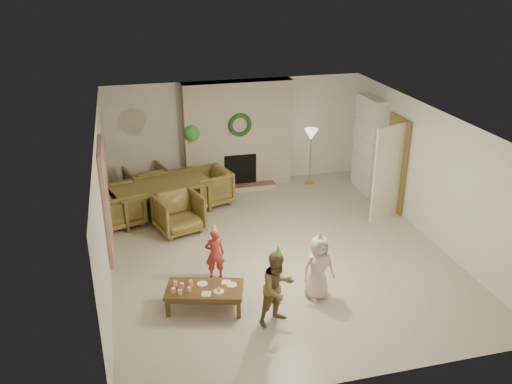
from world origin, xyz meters
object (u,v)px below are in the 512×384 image
object	(u,v)px
dining_table	(162,199)
dining_chair_left	(121,207)
child_red	(215,254)
dining_chair_near	(179,213)
coffee_table_top	(205,289)
dining_chair_far	(147,184)
child_plaid	(277,288)
child_pink	(318,267)
dining_chair_right	(209,187)

from	to	relation	value
dining_table	dining_chair_left	bearing A→B (deg)	180.00
dining_table	child_red	xyz separation A→B (m)	(0.65, -2.72, 0.10)
dining_chair_near	coffee_table_top	bearing A→B (deg)	-105.43
dining_chair_far	child_red	distance (m)	3.68
child_plaid	child_pink	distance (m)	0.94
dining_chair_right	child_plaid	world-z (taller)	child_plaid
dining_chair_near	coffee_table_top	size ratio (longest dim) A/B	0.73
dining_chair_right	child_red	xyz separation A→B (m)	(-0.41, -3.05, 0.07)
dining_chair_near	dining_chair_far	bearing A→B (deg)	90.00
dining_chair_left	child_red	world-z (taller)	child_red
coffee_table_top	child_pink	size ratio (longest dim) A/B	1.10
dining_chair_far	child_pink	xyz separation A→B (m)	(2.40, -4.52, 0.14)
dining_table	child_pink	bearing A→B (deg)	-76.89
dining_table	child_pink	xyz separation A→B (m)	(2.14, -3.67, 0.18)
dining_chair_left	child_pink	xyz separation A→B (m)	(2.98, -3.41, 0.14)
dining_chair_near	child_pink	xyz separation A→B (m)	(1.88, -2.83, 0.14)
dining_chair_far	child_pink	world-z (taller)	child_pink
dining_chair_right	coffee_table_top	distance (m)	3.94
child_red	child_pink	xyz separation A→B (m)	(1.49, -0.95, 0.08)
dining_chair_far	child_red	xyz separation A→B (m)	(0.91, -3.57, 0.07)
dining_chair_far	child_red	size ratio (longest dim) A/B	0.94
dining_table	dining_chair_right	size ratio (longest dim) A/B	2.34
dining_table	child_plaid	world-z (taller)	child_plaid
dining_chair_left	dining_chair_right	size ratio (longest dim) A/B	1.00
dining_chair_right	child_pink	world-z (taller)	child_pink
dining_chair_near	dining_chair_far	size ratio (longest dim) A/B	1.00
dining_table	dining_chair_near	distance (m)	0.89
dining_chair_left	dining_chair_far	bearing A→B (deg)	-45.00
dining_chair_near	child_plaid	bearing A→B (deg)	-89.20
coffee_table_top	child_red	distance (m)	0.89
dining_table	dining_chair_far	size ratio (longest dim) A/B	2.34
dining_chair_left	coffee_table_top	world-z (taller)	dining_chair_left
dining_table	dining_chair_right	xyz separation A→B (m)	(1.06, 0.32, 0.04)
dining_chair_near	dining_chair_far	distance (m)	1.77
dining_table	dining_chair_right	distance (m)	1.11
dining_chair_right	child_red	size ratio (longest dim) A/B	0.94
child_plaid	dining_chair_left	bearing A→B (deg)	98.45
dining_chair_left	child_plaid	distance (m)	4.46
dining_chair_near	dining_chair_right	distance (m)	1.42
dining_chair_left	dining_chair_right	bearing A→B (deg)	-90.00
dining_table	child_pink	size ratio (longest dim) A/B	1.88
dining_table	dining_chair_far	bearing A→B (deg)	90.00
dining_chair_left	dining_chair_right	world-z (taller)	same
child_plaid	coffee_table_top	bearing A→B (deg)	127.88
dining_table	coffee_table_top	distance (m)	3.56
dining_chair_far	dining_chair_left	world-z (taller)	same
dining_chair_right	coffee_table_top	size ratio (longest dim) A/B	0.73
dining_chair_left	child_plaid	bearing A→B (deg)	-167.90
dining_chair_near	dining_chair_left	size ratio (longest dim) A/B	1.00
dining_chair_near	coffee_table_top	distance (m)	2.70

